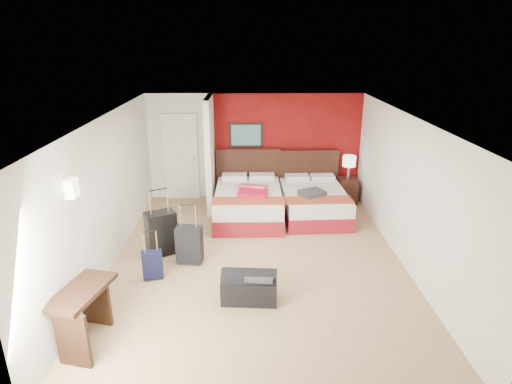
{
  "coord_description": "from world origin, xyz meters",
  "views": [
    {
      "loc": [
        -0.16,
        -6.6,
        3.68
      ],
      "look_at": [
        -0.01,
        0.8,
        1.0
      ],
      "focal_mm": 29.92,
      "sensor_mm": 36.0,
      "label": 1
    }
  ],
  "objects_px": {
    "bed_left": "(248,204)",
    "red_suitcase_open": "(253,190)",
    "bed_right": "(314,203)",
    "nightstand": "(347,191)",
    "suitcase_black": "(161,234)",
    "table_lamp": "(349,167)",
    "suitcase_navy": "(153,266)",
    "suitcase_charcoal": "(190,246)",
    "desk": "(85,317)",
    "duffel_bag": "(249,288)"
  },
  "relations": [
    {
      "from": "bed_left",
      "to": "red_suitcase_open",
      "type": "distance_m",
      "value": 0.38
    },
    {
      "from": "bed_right",
      "to": "red_suitcase_open",
      "type": "bearing_deg",
      "value": -174.38
    },
    {
      "from": "nightstand",
      "to": "suitcase_black",
      "type": "xyz_separation_m",
      "value": [
        -3.88,
        -2.47,
        0.09
      ]
    },
    {
      "from": "table_lamp",
      "to": "suitcase_navy",
      "type": "relative_size",
      "value": 1.21
    },
    {
      "from": "bed_right",
      "to": "suitcase_charcoal",
      "type": "relative_size",
      "value": 3.0
    },
    {
      "from": "bed_right",
      "to": "suitcase_navy",
      "type": "relative_size",
      "value": 4.29
    },
    {
      "from": "nightstand",
      "to": "table_lamp",
      "type": "xyz_separation_m",
      "value": [
        0.0,
        0.0,
        0.57
      ]
    },
    {
      "from": "bed_left",
      "to": "desk",
      "type": "bearing_deg",
      "value": -116.97
    },
    {
      "from": "duffel_bag",
      "to": "nightstand",
      "type": "bearing_deg",
      "value": 63.6
    },
    {
      "from": "bed_left",
      "to": "suitcase_black",
      "type": "distance_m",
      "value": 2.25
    },
    {
      "from": "red_suitcase_open",
      "to": "suitcase_charcoal",
      "type": "distance_m",
      "value": 2.19
    },
    {
      "from": "bed_left",
      "to": "suitcase_charcoal",
      "type": "bearing_deg",
      "value": -117.22
    },
    {
      "from": "nightstand",
      "to": "duffel_bag",
      "type": "height_order",
      "value": "nightstand"
    },
    {
      "from": "bed_right",
      "to": "red_suitcase_open",
      "type": "distance_m",
      "value": 1.39
    },
    {
      "from": "bed_left",
      "to": "bed_right",
      "type": "relative_size",
      "value": 1.06
    },
    {
      "from": "suitcase_navy",
      "to": "desk",
      "type": "bearing_deg",
      "value": -123.14
    },
    {
      "from": "suitcase_black",
      "to": "red_suitcase_open",
      "type": "bearing_deg",
      "value": 14.26
    },
    {
      "from": "nightstand",
      "to": "suitcase_black",
      "type": "bearing_deg",
      "value": -148.95
    },
    {
      "from": "bed_left",
      "to": "nightstand",
      "type": "distance_m",
      "value": 2.47
    },
    {
      "from": "bed_left",
      "to": "suitcase_navy",
      "type": "distance_m",
      "value": 2.92
    },
    {
      "from": "table_lamp",
      "to": "duffel_bag",
      "type": "relative_size",
      "value": 0.66
    },
    {
      "from": "bed_right",
      "to": "nightstand",
      "type": "height_order",
      "value": "nightstand"
    },
    {
      "from": "bed_right",
      "to": "desk",
      "type": "bearing_deg",
      "value": -132.35
    },
    {
      "from": "table_lamp",
      "to": "suitcase_charcoal",
      "type": "bearing_deg",
      "value": -139.96
    },
    {
      "from": "table_lamp",
      "to": "desk",
      "type": "height_order",
      "value": "table_lamp"
    },
    {
      "from": "bed_left",
      "to": "red_suitcase_open",
      "type": "bearing_deg",
      "value": -44.8
    },
    {
      "from": "red_suitcase_open",
      "to": "duffel_bag",
      "type": "relative_size",
      "value": 1.0
    },
    {
      "from": "duffel_bag",
      "to": "red_suitcase_open",
      "type": "bearing_deg",
      "value": 92.19
    },
    {
      "from": "bed_right",
      "to": "bed_left",
      "type": "bearing_deg",
      "value": -178.88
    },
    {
      "from": "suitcase_charcoal",
      "to": "bed_left",
      "type": "bearing_deg",
      "value": 68.91
    },
    {
      "from": "bed_left",
      "to": "red_suitcase_open",
      "type": "height_order",
      "value": "red_suitcase_open"
    },
    {
      "from": "suitcase_navy",
      "to": "desk",
      "type": "distance_m",
      "value": 1.64
    },
    {
      "from": "red_suitcase_open",
      "to": "suitcase_black",
      "type": "bearing_deg",
      "value": -123.34
    },
    {
      "from": "desk",
      "to": "suitcase_charcoal",
      "type": "bearing_deg",
      "value": 77.13
    },
    {
      "from": "nightstand",
      "to": "duffel_bag",
      "type": "bearing_deg",
      "value": -121.86
    },
    {
      "from": "nightstand",
      "to": "suitcase_charcoal",
      "type": "xyz_separation_m",
      "value": [
        -3.34,
        -2.8,
        0.02
      ]
    },
    {
      "from": "suitcase_black",
      "to": "duffel_bag",
      "type": "xyz_separation_m",
      "value": [
        1.56,
        -1.48,
        -0.18
      ]
    },
    {
      "from": "nightstand",
      "to": "suitcase_charcoal",
      "type": "height_order",
      "value": "suitcase_charcoal"
    },
    {
      "from": "table_lamp",
      "to": "desk",
      "type": "relative_size",
      "value": 0.57
    },
    {
      "from": "table_lamp",
      "to": "duffel_bag",
      "type": "xyz_separation_m",
      "value": [
        -2.32,
        -3.95,
        -0.67
      ]
    },
    {
      "from": "suitcase_charcoal",
      "to": "suitcase_navy",
      "type": "bearing_deg",
      "value": -129.85
    },
    {
      "from": "bed_left",
      "to": "bed_right",
      "type": "height_order",
      "value": "bed_left"
    },
    {
      "from": "red_suitcase_open",
      "to": "suitcase_navy",
      "type": "relative_size",
      "value": 1.81
    },
    {
      "from": "suitcase_charcoal",
      "to": "duffel_bag",
      "type": "relative_size",
      "value": 0.79
    },
    {
      "from": "suitcase_black",
      "to": "duffel_bag",
      "type": "relative_size",
      "value": 0.95
    },
    {
      "from": "suitcase_black",
      "to": "duffel_bag",
      "type": "bearing_deg",
      "value": -71.86
    },
    {
      "from": "bed_right",
      "to": "suitcase_charcoal",
      "type": "bearing_deg",
      "value": -142.16
    },
    {
      "from": "red_suitcase_open",
      "to": "bed_left",
      "type": "bearing_deg",
      "value": 149.01
    },
    {
      "from": "nightstand",
      "to": "bed_right",
      "type": "bearing_deg",
      "value": -140.62
    },
    {
      "from": "duffel_bag",
      "to": "desk",
      "type": "distance_m",
      "value": 2.27
    }
  ]
}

